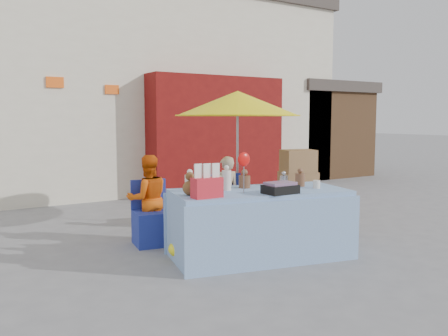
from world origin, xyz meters
TOP-DOWN VIEW (x-y plane):
  - ground at (0.00, 0.00)m, footprint 80.00×80.00m
  - backdrop at (0.52, 7.52)m, footprint 14.00×8.00m
  - market_table at (0.04, -0.32)m, footprint 2.30×1.44m
  - chair_left at (-0.82, 0.91)m, footprint 0.55×0.54m
  - chair_right at (0.43, 0.91)m, footprint 0.55×0.54m
  - vendor_orange at (-0.82, 1.04)m, footprint 0.64×0.54m
  - vendor_beige at (0.43, 1.04)m, footprint 0.45×0.33m
  - umbrella at (0.73, 1.19)m, footprint 1.90×1.90m
  - box_stack at (1.43, 0.58)m, footprint 0.64×0.57m
  - tarp_bundle at (-0.68, 0.05)m, footprint 0.72×0.64m

SIDE VIEW (x-z plane):
  - ground at x=0.00m, z-range 0.00..0.00m
  - tarp_bundle at x=-0.68m, z-range 0.00..0.27m
  - chair_left at x=-0.82m, z-range -0.17..0.68m
  - chair_right at x=0.43m, z-range -0.17..0.68m
  - market_table at x=0.04m, z-range -0.22..1.07m
  - box_stack at x=1.43m, z-range -0.05..1.16m
  - vendor_beige at x=0.43m, z-range 0.00..1.12m
  - vendor_orange at x=-0.82m, z-range 0.00..1.19m
  - umbrella at x=0.73m, z-range 0.85..2.94m
  - backdrop at x=0.52m, z-range -0.80..7.00m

